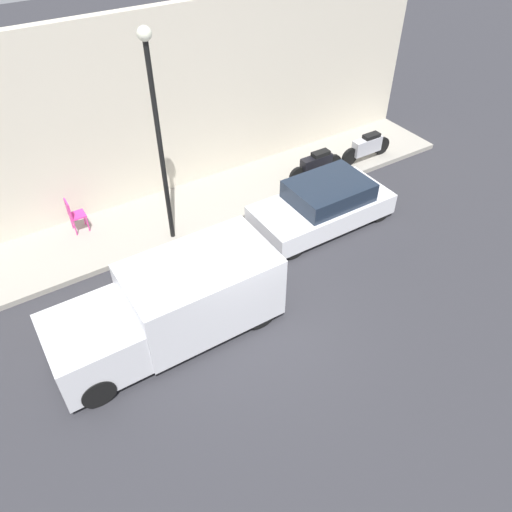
% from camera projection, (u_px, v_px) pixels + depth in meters
% --- Properties ---
extents(ground_plane, '(60.00, 60.00, 0.00)m').
position_uv_depth(ground_plane, '(251.00, 316.00, 11.43)').
color(ground_plane, '#2D2D33').
extents(sidewalk, '(2.35, 18.81, 0.15)m').
position_uv_depth(sidewalk, '(169.00, 216.00, 14.17)').
color(sidewalk, gray).
rests_on(sidewalk, ground_plane).
extents(building_facade, '(0.30, 18.81, 5.22)m').
position_uv_depth(building_facade, '(138.00, 115.00, 13.34)').
color(building_facade, beige).
rests_on(building_facade, ground_plane).
extents(parked_car, '(1.80, 3.87, 1.26)m').
position_uv_depth(parked_car, '(323.00, 204.00, 13.71)').
color(parked_car, silver).
rests_on(parked_car, ground_plane).
extents(delivery_van, '(1.86, 4.87, 1.75)m').
position_uv_depth(delivery_van, '(170.00, 306.00, 10.46)').
color(delivery_van, silver).
rests_on(delivery_van, ground_plane).
extents(scooter_silver, '(0.30, 1.96, 0.87)m').
position_uv_depth(scooter_silver, '(367.00, 147.00, 16.10)').
color(scooter_silver, '#B7B7BF').
rests_on(scooter_silver, sidewalk).
extents(motorcycle_black, '(0.30, 1.95, 0.83)m').
position_uv_depth(motorcycle_black, '(316.00, 164.00, 15.33)').
color(motorcycle_black, black).
rests_on(motorcycle_black, sidewalk).
extents(streetlamp, '(0.31, 0.31, 5.36)m').
position_uv_depth(streetlamp, '(157.00, 120.00, 11.20)').
color(streetlamp, black).
rests_on(streetlamp, sidewalk).
extents(cafe_chair, '(0.40, 0.40, 1.00)m').
position_uv_depth(cafe_chair, '(74.00, 214.00, 13.19)').
color(cafe_chair, '#D8338C').
rests_on(cafe_chair, sidewalk).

